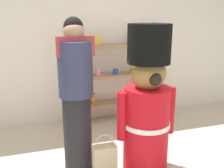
{
  "coord_description": "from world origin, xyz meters",
  "views": [
    {
      "loc": [
        -0.84,
        -1.88,
        1.7
      ],
      "look_at": [
        -0.07,
        0.6,
        1.0
      ],
      "focal_mm": 41.53,
      "sensor_mm": 36.0,
      "label": 1
    }
  ],
  "objects_px": {
    "person_shopper": "(76,97)",
    "shopping_bag": "(105,161)",
    "merchandise_shelf": "(115,72)",
    "teddy_bear_guard": "(147,105)"
  },
  "relations": [
    {
      "from": "person_shopper",
      "to": "shopping_bag",
      "type": "xyz_separation_m",
      "value": [
        0.24,
        -0.21,
        -0.67
      ]
    },
    {
      "from": "merchandise_shelf",
      "to": "teddy_bear_guard",
      "type": "xyz_separation_m",
      "value": [
        -0.12,
        -1.47,
        -0.03
      ]
    },
    {
      "from": "merchandise_shelf",
      "to": "teddy_bear_guard",
      "type": "distance_m",
      "value": 1.48
    },
    {
      "from": "merchandise_shelf",
      "to": "shopping_bag",
      "type": "distance_m",
      "value": 1.72
    },
    {
      "from": "merchandise_shelf",
      "to": "shopping_bag",
      "type": "bearing_deg",
      "value": -111.76
    },
    {
      "from": "merchandise_shelf",
      "to": "teddy_bear_guard",
      "type": "relative_size",
      "value": 0.97
    },
    {
      "from": "merchandise_shelf",
      "to": "shopping_bag",
      "type": "relative_size",
      "value": 3.12
    },
    {
      "from": "merchandise_shelf",
      "to": "person_shopper",
      "type": "height_order",
      "value": "person_shopper"
    },
    {
      "from": "shopping_bag",
      "to": "teddy_bear_guard",
      "type": "bearing_deg",
      "value": 3.48
    },
    {
      "from": "merchandise_shelf",
      "to": "person_shopper",
      "type": "distance_m",
      "value": 1.54
    }
  ]
}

